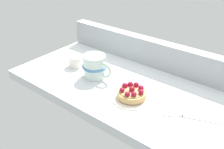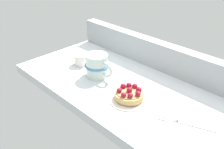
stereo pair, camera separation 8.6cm
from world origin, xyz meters
The scene contains 7 objects.
ground_plane centered at (0.00, 0.00, -1.76)cm, with size 89.90×42.44×3.52cm, color silver.
window_rail_back centered at (0.00, 18.93, 5.45)cm, with size 88.10×4.57×10.91cm, color #9EA3A8.
dessert_plate centered at (4.47, -6.20, 0.35)cm, with size 13.53×13.53×0.76cm.
raspberry_tart centered at (4.45, -6.15, 2.21)cm, with size 9.60×9.60×3.82cm.
coffee_mug centered at (-14.37, -3.04, 4.38)cm, with size 12.82×9.49×8.76cm.
dessert_fork centered at (24.09, -3.77, 0.30)cm, with size 16.00×7.35×0.60cm.
sugar_bowl centered at (-26.48, -1.54, 2.40)cm, with size 6.24×6.24×4.50cm.
Camera 2 is at (48.06, -57.40, 47.59)cm, focal length 39.83 mm.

